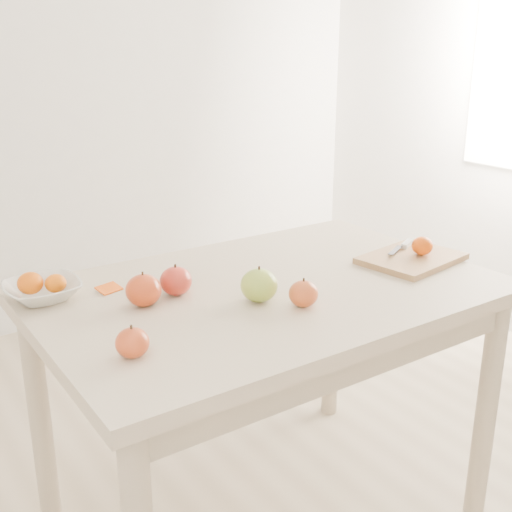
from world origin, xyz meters
TOP-DOWN VIEW (x-y plane):
  - table at (0.00, 0.00)m, footprint 1.20×0.80m
  - cutting_board at (0.47, -0.08)m, footprint 0.32×0.25m
  - board_tangerine at (0.50, -0.09)m, footprint 0.06×0.06m
  - fruit_bowl at (-0.52, 0.24)m, footprint 0.19×0.19m
  - bowl_tangerine_near at (-0.54, 0.25)m, footprint 0.06×0.06m
  - bowl_tangerine_far at (-0.49, 0.23)m, footprint 0.05×0.05m
  - orange_peel_a at (-0.36, 0.20)m, footprint 0.07×0.06m
  - orange_peel_b at (-0.28, 0.17)m, footprint 0.06×0.05m
  - paring_knife at (0.52, -0.01)m, footprint 0.16×0.08m
  - apple_green at (-0.08, -0.07)m, footprint 0.09×0.09m
  - apple_red_b at (-0.23, 0.08)m, footprint 0.08×0.08m
  - apple_red_a at (-0.32, 0.06)m, footprint 0.09×0.09m
  - apple_red_d at (-0.46, -0.17)m, footprint 0.07×0.07m
  - apple_red_e at (-0.00, -0.16)m, footprint 0.07×0.07m

SIDE VIEW (x-z plane):
  - table at x=0.00m, z-range 0.28..1.03m
  - orange_peel_a at x=-0.36m, z-range 0.75..0.76m
  - orange_peel_b at x=-0.28m, z-range 0.75..0.76m
  - cutting_board at x=0.47m, z-range 0.75..0.77m
  - fruit_bowl at x=-0.52m, z-range 0.75..0.80m
  - paring_knife at x=0.52m, z-range 0.77..0.78m
  - apple_red_d at x=-0.46m, z-range 0.75..0.81m
  - apple_red_e at x=0.00m, z-range 0.75..0.82m
  - apple_red_b at x=-0.23m, z-range 0.75..0.82m
  - apple_red_a at x=-0.32m, z-range 0.75..0.83m
  - bowl_tangerine_far at x=-0.49m, z-range 0.77..0.81m
  - apple_green at x=-0.08m, z-range 0.75..0.83m
  - board_tangerine at x=0.50m, z-range 0.77..0.82m
  - bowl_tangerine_near at x=-0.54m, z-range 0.77..0.82m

